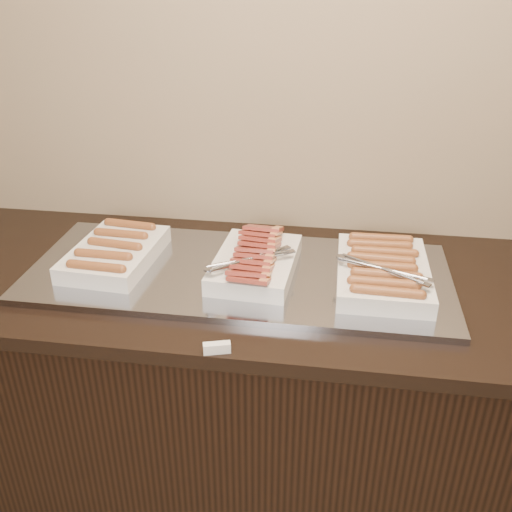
% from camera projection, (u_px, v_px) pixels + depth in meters
% --- Properties ---
extents(counter, '(2.06, 0.76, 0.90)m').
position_uv_depth(counter, '(248.00, 396.00, 1.85)').
color(counter, black).
rests_on(counter, ground).
extents(warming_tray, '(1.20, 0.50, 0.02)m').
position_uv_depth(warming_tray, '(239.00, 273.00, 1.64)').
color(warming_tray, '#9598A3').
rests_on(warming_tray, counter).
extents(dish_left, '(0.24, 0.35, 0.07)m').
position_uv_depth(dish_left, '(115.00, 253.00, 1.67)').
color(dish_left, silver).
rests_on(dish_left, warming_tray).
extents(dish_center, '(0.25, 0.35, 0.10)m').
position_uv_depth(dish_center, '(255.00, 261.00, 1.61)').
color(dish_center, silver).
rests_on(dish_center, warming_tray).
extents(dish_right, '(0.27, 0.37, 0.08)m').
position_uv_depth(dish_right, '(383.00, 271.00, 1.57)').
color(dish_right, silver).
rests_on(dish_right, warming_tray).
extents(label_holder, '(0.07, 0.04, 0.03)m').
position_uv_depth(label_holder, '(217.00, 348.00, 1.32)').
color(label_holder, silver).
rests_on(label_holder, counter).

